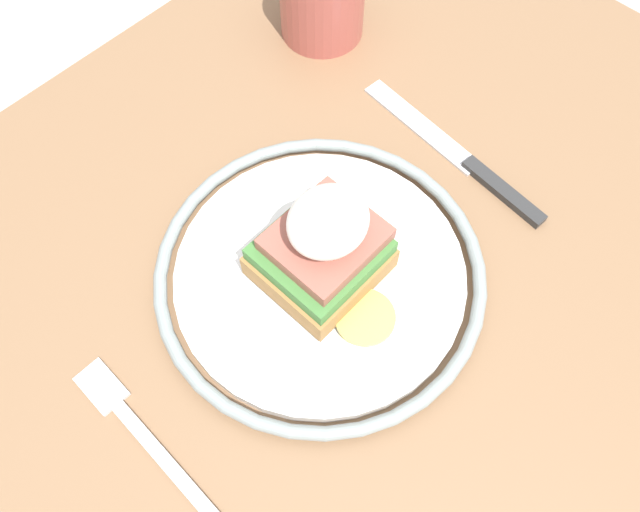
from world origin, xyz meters
The scene contains 6 objects.
ground_plane centered at (0.00, 0.00, 0.00)m, with size 6.00×6.00×0.00m, color #B2ADA3.
dining_table centered at (0.00, 0.00, 0.62)m, with size 0.80×0.65×0.77m.
plate centered at (-0.02, 0.01, 0.78)m, with size 0.25×0.25×0.02m.
sandwich centered at (-0.01, 0.01, 0.82)m, with size 0.08×0.11×0.08m.
fork centered at (-0.18, 0.02, 0.78)m, with size 0.02×0.14×0.00m.
knife centered at (0.14, 0.00, 0.78)m, with size 0.03×0.19×0.01m.
Camera 1 is at (-0.17, -0.13, 1.20)m, focal length 35.00 mm.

